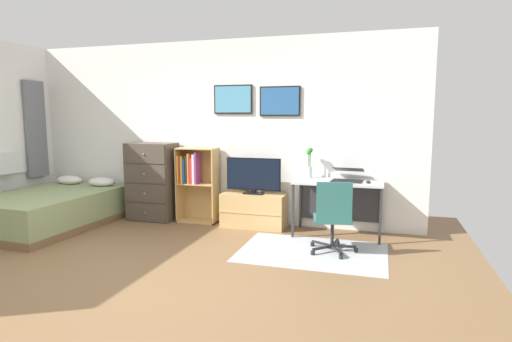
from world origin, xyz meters
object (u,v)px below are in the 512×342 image
at_px(bookshelf, 194,178).
at_px(television, 253,176).
at_px(tv_stand, 254,210).
at_px(desk, 339,190).
at_px(dresser, 152,181).
at_px(computer_mouse, 368,182).
at_px(laptop, 348,175).
at_px(bed, 50,209).
at_px(bamboo_vase, 309,163).
at_px(office_chair, 333,215).

xyz_separation_m(bookshelf, television, (0.95, -0.07, 0.08)).
xyz_separation_m(tv_stand, desk, (1.20, -0.02, 0.36)).
bearing_deg(dresser, desk, -0.01).
bearing_deg(tv_stand, computer_mouse, -6.10).
relative_size(tv_stand, desk, 0.79).
bearing_deg(tv_stand, bookshelf, 177.06).
bearing_deg(laptop, bed, -166.75).
bearing_deg(computer_mouse, bed, -171.64).
distance_m(bed, bookshelf, 2.12).
distance_m(laptop, bamboo_vase, 0.57).
bearing_deg(tv_stand, laptop, -1.19).
distance_m(laptop, computer_mouse, 0.31).
height_order(television, office_chair, television).
bearing_deg(television, laptop, -0.22).
bearing_deg(dresser, bed, -146.44).
xyz_separation_m(bookshelf, computer_mouse, (2.53, -0.22, 0.09)).
distance_m(desk, laptop, 0.23).
bearing_deg(computer_mouse, bamboo_vase, 162.01).
height_order(bookshelf, computer_mouse, bookshelf).
relative_size(tv_stand, office_chair, 1.06).
relative_size(bed, office_chair, 2.42).
xyz_separation_m(office_chair, computer_mouse, (0.36, 0.71, 0.30)).
relative_size(desk, bamboo_vase, 2.77).
relative_size(tv_stand, television, 1.15).
relative_size(dresser, desk, 1.02).
height_order(bookshelf, office_chair, bookshelf).
height_order(desk, laptop, laptop).
xyz_separation_m(bookshelf, laptop, (2.26, -0.08, 0.14)).
height_order(office_chair, bamboo_vase, bamboo_vase).
bearing_deg(bed, laptop, 12.67).
xyz_separation_m(bookshelf, bamboo_vase, (1.73, 0.04, 0.28)).
relative_size(laptop, computer_mouse, 4.28).
bearing_deg(bed, office_chair, 1.05).
bearing_deg(bookshelf, laptop, -1.93).
bearing_deg(television, bamboo_vase, 8.45).
bearing_deg(bookshelf, tv_stand, -2.94).
height_order(computer_mouse, bamboo_vase, bamboo_vase).
bearing_deg(tv_stand, desk, -0.76).
xyz_separation_m(bed, computer_mouse, (4.43, 0.65, 0.50)).
xyz_separation_m(bed, laptop, (4.16, 0.79, 0.55)).
height_order(bed, bamboo_vase, bamboo_vase).
relative_size(dresser, television, 1.49).
height_order(dresser, tv_stand, dresser).
height_order(television, computer_mouse, television).
distance_m(bed, dresser, 1.49).
distance_m(television, computer_mouse, 1.59).
distance_m(dresser, laptop, 2.95).
distance_m(desk, office_chair, 0.88).
distance_m(dresser, bookshelf, 0.69).
bearing_deg(office_chair, television, 135.17).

